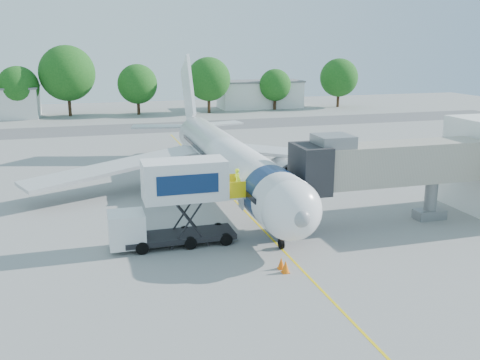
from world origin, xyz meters
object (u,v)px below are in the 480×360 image
object	(u,v)px
ground_tug	(385,296)
jet_bridge	(378,165)
aircraft	(226,159)
catering_hiloader	(174,203)

from	to	relation	value
ground_tug	jet_bridge	bearing A→B (deg)	48.74
jet_bridge	ground_tug	world-z (taller)	jet_bridge
aircraft	jet_bridge	bearing A→B (deg)	-54.30
ground_tug	catering_hiloader	bearing A→B (deg)	112.92
jet_bridge	catering_hiloader	bearing A→B (deg)	-179.99
catering_hiloader	aircraft	bearing A→B (deg)	60.59
catering_hiloader	ground_tug	size ratio (longest dim) A/B	2.39
aircraft	jet_bridge	xyz separation A→B (m)	(7.99, -11.12, 1.39)
jet_bridge	ground_tug	size ratio (longest dim) A/B	3.89
ground_tug	aircraft	bearing A→B (deg)	81.67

